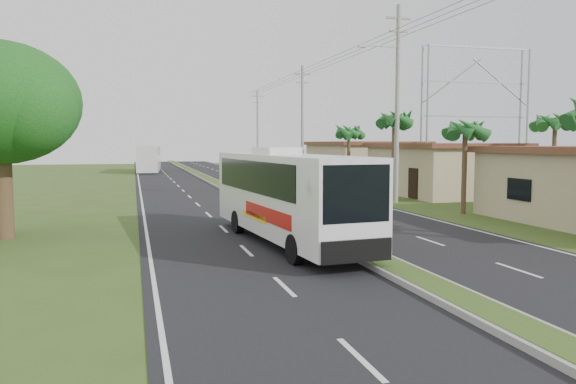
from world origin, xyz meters
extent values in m
plane|color=#354C1B|center=(0.00, 0.00, 0.00)|extent=(180.00, 180.00, 0.00)
cube|color=black|center=(0.00, 20.00, 0.01)|extent=(14.00, 160.00, 0.02)
cube|color=gray|center=(0.00, 20.00, 0.10)|extent=(1.20, 160.00, 0.17)
cube|color=#354C1B|center=(0.00, 20.00, 0.18)|extent=(0.95, 160.00, 0.02)
cube|color=silver|center=(-6.70, 20.00, 0.00)|extent=(0.12, 160.00, 0.01)
cube|color=silver|center=(6.70, 20.00, 0.00)|extent=(0.12, 160.00, 0.01)
cube|color=tan|center=(14.00, 22.00, 1.68)|extent=(7.00, 10.00, 3.35)
cube|color=maroon|center=(14.00, 22.00, 3.51)|extent=(7.60, 10.60, 0.32)
cube|color=tan|center=(14.00, 36.00, 1.75)|extent=(8.00, 11.00, 3.50)
cube|color=maroon|center=(14.00, 36.00, 3.66)|extent=(8.60, 11.60, 0.32)
cylinder|color=#473321|center=(9.40, 12.00, 2.30)|extent=(0.26, 0.26, 4.60)
cylinder|color=#473321|center=(8.80, 19.00, 2.70)|extent=(0.26, 0.26, 5.40)
cylinder|color=#473321|center=(9.30, 28.00, 2.40)|extent=(0.26, 0.26, 4.80)
cylinder|color=#473321|center=(17.50, 15.00, 2.60)|extent=(0.26, 0.26, 5.20)
cylinder|color=#473321|center=(-12.00, 10.00, 2.00)|extent=(0.70, 0.70, 4.00)
sphere|color=#124613|center=(-10.80, 9.00, 4.90)|extent=(3.40, 3.40, 3.40)
cylinder|color=gray|center=(8.50, 18.00, 6.00)|extent=(0.28, 0.28, 12.00)
cube|color=gray|center=(8.50, 18.00, 11.20)|extent=(1.60, 0.12, 0.12)
cube|color=gray|center=(8.50, 18.00, 10.40)|extent=(1.20, 0.10, 0.10)
cube|color=gray|center=(7.30, 18.00, 9.50)|extent=(2.40, 0.10, 0.10)
cylinder|color=gray|center=(8.50, 38.00, 5.50)|extent=(0.28, 0.28, 11.00)
cube|color=gray|center=(8.50, 38.00, 10.20)|extent=(1.60, 0.12, 0.12)
cube|color=gray|center=(8.50, 38.00, 9.40)|extent=(1.20, 0.10, 0.10)
cylinder|color=gray|center=(8.50, 58.00, 5.25)|extent=(0.28, 0.28, 10.50)
cube|color=gray|center=(8.50, 58.00, 9.70)|extent=(1.60, 0.12, 0.12)
cube|color=gray|center=(8.50, 58.00, 8.90)|extent=(1.20, 0.10, 0.10)
cylinder|color=gray|center=(17.00, 29.50, 6.00)|extent=(0.18, 0.18, 12.00)
cylinder|color=gray|center=(27.00, 29.50, 6.00)|extent=(0.18, 0.18, 12.00)
cylinder|color=gray|center=(17.00, 30.50, 6.00)|extent=(0.18, 0.18, 12.00)
cylinder|color=gray|center=(27.00, 30.50, 6.00)|extent=(0.18, 0.18, 12.00)
cube|color=gray|center=(22.00, 30.00, 6.00)|extent=(10.00, 0.14, 0.14)
cube|color=gray|center=(22.00, 30.00, 9.00)|extent=(10.00, 0.14, 0.14)
cube|color=gray|center=(22.00, 30.00, 12.00)|extent=(10.00, 0.14, 0.14)
cube|color=white|center=(-1.81, 6.01, 1.84)|extent=(3.30, 11.06, 2.86)
cube|color=black|center=(-1.86, 6.55, 2.47)|extent=(3.14, 8.89, 1.14)
cube|color=black|center=(-1.29, 0.65, 2.30)|extent=(2.05, 0.34, 1.60)
cube|color=red|center=(-1.70, 4.93, 1.27)|extent=(2.76, 4.92, 0.50)
cube|color=yellow|center=(-1.83, 6.28, 1.04)|extent=(2.57, 2.93, 0.23)
cube|color=white|center=(-1.91, 7.09, 3.39)|extent=(1.47, 2.29, 0.25)
cylinder|color=black|center=(-2.50, 2.48, 0.47)|extent=(0.38, 0.97, 0.94)
cylinder|color=black|center=(-0.46, 2.68, 0.47)|extent=(0.38, 0.97, 0.94)
cylinder|color=black|center=(-3.11, 8.80, 0.47)|extent=(0.38, 0.97, 0.94)
cylinder|color=black|center=(-1.07, 9.00, 0.47)|extent=(0.38, 0.97, 0.94)
cube|color=silver|center=(-5.20, 59.84, 1.75)|extent=(3.34, 11.63, 3.19)
cube|color=black|center=(-5.16, 60.34, 2.71)|extent=(3.17, 8.65, 1.09)
cube|color=#F85C18|center=(-5.27, 58.84, 1.14)|extent=(2.94, 5.66, 0.35)
cylinder|color=black|center=(-6.65, 55.19, 0.48)|extent=(0.37, 0.98, 0.96)
cylinder|color=black|center=(-4.46, 55.03, 0.48)|extent=(0.37, 0.98, 0.96)
cylinder|color=black|center=(-5.98, 64.15, 0.48)|extent=(0.37, 0.98, 0.96)
cylinder|color=black|center=(-3.79, 63.99, 0.48)|extent=(0.37, 0.98, 0.96)
imported|color=black|center=(-0.47, 3.81, 0.48)|extent=(1.64, 0.59, 0.96)
imported|color=maroon|center=(-0.47, 3.81, 1.51)|extent=(0.74, 0.52, 1.93)
camera|label=1|loc=(-7.15, -13.59, 3.68)|focal=35.00mm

